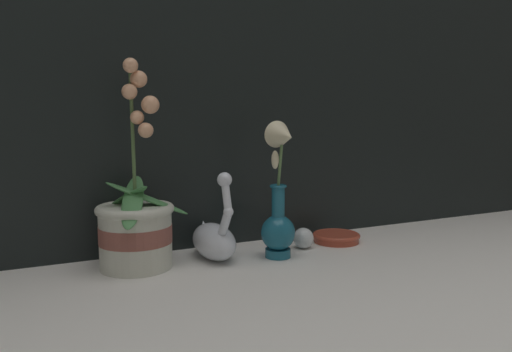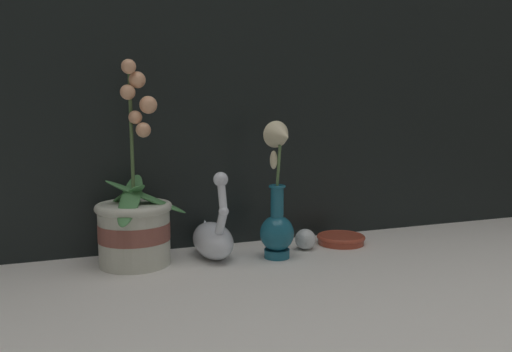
% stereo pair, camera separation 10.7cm
% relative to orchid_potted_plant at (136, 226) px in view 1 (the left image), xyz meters
% --- Properties ---
extents(ground_plane, '(2.80, 2.80, 0.00)m').
position_rel_orchid_potted_plant_xyz_m(ground_plane, '(0.26, -0.13, -0.10)').
color(ground_plane, silver).
extents(window_backdrop, '(2.80, 0.03, 1.20)m').
position_rel_orchid_potted_plant_xyz_m(window_backdrop, '(0.26, 0.12, 0.50)').
color(window_backdrop, black).
rests_on(window_backdrop, ground_plane).
extents(orchid_potted_plant, '(0.21, 0.21, 0.47)m').
position_rel_orchid_potted_plant_xyz_m(orchid_potted_plant, '(0.00, 0.00, 0.00)').
color(orchid_potted_plant, beige).
rests_on(orchid_potted_plant, ground_plane).
extents(swan_figurine, '(0.09, 0.20, 0.22)m').
position_rel_orchid_potted_plant_xyz_m(swan_figurine, '(0.18, -0.01, -0.05)').
color(swan_figurine, silver).
rests_on(swan_figurine, ground_plane).
extents(blue_vase, '(0.08, 0.11, 0.33)m').
position_rel_orchid_potted_plant_xyz_m(blue_vase, '(0.33, -0.07, 0.04)').
color(blue_vase, '#195B75').
rests_on(blue_vase, ground_plane).
extents(glass_sphere, '(0.05, 0.05, 0.05)m').
position_rel_orchid_potted_plant_xyz_m(glass_sphere, '(0.43, -0.02, -0.07)').
color(glass_sphere, silver).
rests_on(glass_sphere, ground_plane).
extents(amber_dish, '(0.13, 0.13, 0.02)m').
position_rel_orchid_potted_plant_xyz_m(amber_dish, '(0.54, -0.00, -0.08)').
color(amber_dish, '#A8422D').
rests_on(amber_dish, ground_plane).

